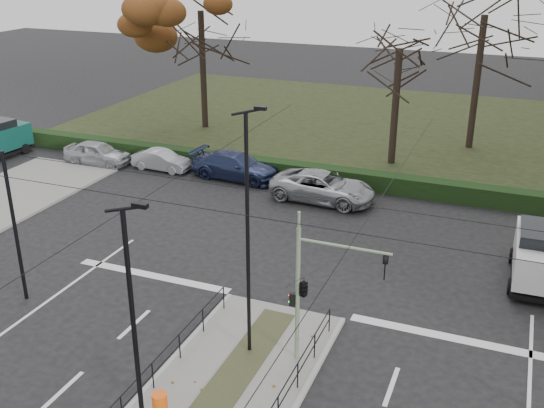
# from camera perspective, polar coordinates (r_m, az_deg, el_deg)

# --- Properties ---
(ground) EXTENTS (140.00, 140.00, 0.00)m
(ground) POSITION_cam_1_polar(r_m,az_deg,el_deg) (20.57, -4.01, -16.19)
(ground) COLOR black
(ground) RESTS_ON ground
(park) EXTENTS (38.00, 26.00, 0.10)m
(park) POSITION_cam_1_polar(r_m,az_deg,el_deg) (49.89, 5.72, 7.43)
(park) COLOR black
(park) RESTS_ON ground
(hedge) EXTENTS (38.00, 1.00, 1.00)m
(hedge) POSITION_cam_1_polar(r_m,az_deg,el_deg) (37.61, -0.06, 3.26)
(hedge) COLOR black
(hedge) RESTS_ON ground
(catenary) EXTENTS (20.00, 34.00, 6.00)m
(catenary) POSITION_cam_1_polar(r_m,az_deg,el_deg) (19.91, -2.25, -5.76)
(catenary) COLOR black
(catenary) RESTS_ON ground
(traffic_light) EXTENTS (3.18, 1.80, 4.68)m
(traffic_light) POSITION_cam_1_polar(r_m,az_deg,el_deg) (20.04, 3.06, -7.39)
(traffic_light) COLOR gray
(traffic_light) RESTS_ON median_island
(litter_bin) EXTENTS (0.43, 0.43, 1.11)m
(litter_bin) POSITION_cam_1_polar(r_m,az_deg,el_deg) (18.79, -10.01, -17.20)
(litter_bin) COLOR black
(litter_bin) RESTS_ON median_island
(streetlamp_median_near) EXTENTS (0.66, 0.13, 7.86)m
(streetlamp_median_near) POSITION_cam_1_polar(r_m,az_deg,el_deg) (14.98, -11.96, -13.51)
(streetlamp_median_near) COLOR black
(streetlamp_median_near) RESTS_ON median_island
(streetlamp_median_far) EXTENTS (0.70, 0.14, 8.37)m
(streetlamp_median_far) POSITION_cam_1_polar(r_m,az_deg,el_deg) (19.77, -2.15, -2.82)
(streetlamp_median_far) COLOR black
(streetlamp_median_far) RESTS_ON median_island
(parked_car_first) EXTENTS (4.33, 1.88, 1.46)m
(parked_car_first) POSITION_cam_1_polar(r_m,az_deg,el_deg) (41.09, -15.37, 4.45)
(parked_car_first) COLOR #A1A4A9
(parked_car_first) RESTS_ON ground
(parked_car_second) EXTENTS (3.74, 1.40, 1.22)m
(parked_car_second) POSITION_cam_1_polar(r_m,az_deg,el_deg) (39.18, -9.85, 3.89)
(parked_car_second) COLOR #A1A4A9
(parked_car_second) RESTS_ON ground
(parked_car_third) EXTENTS (5.47, 2.52, 1.55)m
(parked_car_third) POSITION_cam_1_polar(r_m,az_deg,el_deg) (37.17, -3.26, 3.44)
(parked_car_third) COLOR #222B4F
(parked_car_third) RESTS_ON ground
(parked_car_fourth) EXTENTS (5.73, 2.89, 1.55)m
(parked_car_fourth) POSITION_cam_1_polar(r_m,az_deg,el_deg) (33.97, 4.59, 1.55)
(parked_car_fourth) COLOR #A1A4A9
(parked_car_fourth) RESTS_ON ground
(white_van) EXTENTS (2.12, 4.45, 2.37)m
(white_van) POSITION_cam_1_polar(r_m,az_deg,el_deg) (27.74, 22.79, -4.16)
(white_van) COLOR silver
(white_van) RESTS_ON ground
(rust_tree) EXTENTS (9.62, 9.62, 10.96)m
(rust_tree) POSITION_cam_1_polar(r_m,az_deg,el_deg) (46.59, -6.42, 16.83)
(rust_tree) COLOR black
(rust_tree) RESTS_ON park
(bare_tree_center) EXTENTS (7.37, 7.37, 11.39)m
(bare_tree_center) POSITION_cam_1_polar(r_m,az_deg,el_deg) (43.37, 18.44, 14.96)
(bare_tree_center) COLOR black
(bare_tree_center) RESTS_ON park
(bare_tree_near) EXTENTS (5.15, 5.15, 9.32)m
(bare_tree_near) POSITION_cam_1_polar(r_m,az_deg,el_deg) (38.95, 11.31, 12.75)
(bare_tree_near) COLOR black
(bare_tree_near) RESTS_ON park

